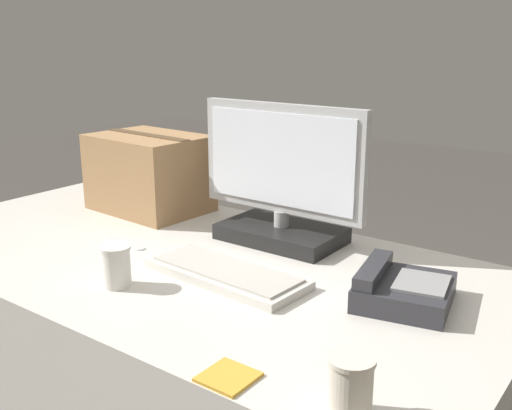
{
  "coord_description": "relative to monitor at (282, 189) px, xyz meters",
  "views": [
    {
      "loc": [
        1.09,
        -1.12,
        1.31
      ],
      "look_at": [
        0.18,
        0.11,
        0.87
      ],
      "focal_mm": 42.0,
      "sensor_mm": 36.0,
      "label": 1
    }
  ],
  "objects": [
    {
      "name": "keyboard",
      "position": [
        0.05,
        -0.31,
        -0.15
      ],
      "size": [
        0.43,
        0.19,
        0.03
      ],
      "rotation": [
        0.0,
        0.0,
        -0.06
      ],
      "color": "beige",
      "rests_on": "office_desk"
    },
    {
      "name": "cardboard_box",
      "position": [
        -0.55,
        0.01,
        -0.03
      ],
      "size": [
        0.4,
        0.3,
        0.26
      ],
      "rotation": [
        0.0,
        0.0,
        -0.06
      ],
      "color": "#9E754C",
      "rests_on": "office_desk"
    },
    {
      "name": "spoon",
      "position": [
        -0.32,
        -0.29,
        -0.16
      ],
      "size": [
        0.16,
        0.03,
        0.0
      ],
      "rotation": [
        0.0,
        0.0,
        6.22
      ],
      "color": "silver",
      "rests_on": "office_desk"
    },
    {
      "name": "paper_cup_right",
      "position": [
        0.56,
        -0.63,
        -0.11
      ],
      "size": [
        0.08,
        0.08,
        0.1
      ],
      "color": "beige",
      "rests_on": "office_desk"
    },
    {
      "name": "sticky_note_pad",
      "position": [
        0.34,
        -0.66,
        -0.16
      ],
      "size": [
        0.09,
        0.09,
        0.01
      ],
      "color": "gold",
      "rests_on": "office_desk"
    },
    {
      "name": "desk_phone",
      "position": [
        0.46,
        -0.19,
        -0.13
      ],
      "size": [
        0.24,
        0.25,
        0.08
      ],
      "rotation": [
        0.0,
        0.0,
        0.21
      ],
      "color": "#2D2D33",
      "rests_on": "office_desk"
    },
    {
      "name": "monitor",
      "position": [
        0.0,
        0.0,
        0.0
      ],
      "size": [
        0.53,
        0.21,
        0.4
      ],
      "color": "black",
      "rests_on": "office_desk"
    },
    {
      "name": "office_desk",
      "position": [
        -0.16,
        -0.26,
        -0.52
      ],
      "size": [
        1.8,
        0.9,
        0.72
      ],
      "color": "beige",
      "rests_on": "ground_plane"
    },
    {
      "name": "paper_cup_left",
      "position": [
        -0.13,
        -0.51,
        -0.11
      ],
      "size": [
        0.07,
        0.07,
        0.1
      ],
      "color": "white",
      "rests_on": "office_desk"
    }
  ]
}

